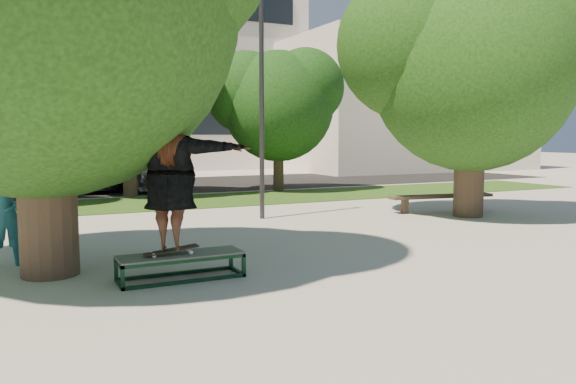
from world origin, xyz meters
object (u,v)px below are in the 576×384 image
car_grey (90,173)px  bystander (6,214)px  grind_box (181,266)px  car_silver_b (162,171)px  lamppost (262,93)px  car_dark (126,169)px  bench (441,197)px  tree_right (468,57)px

car_grey → bystander: bearing=-91.5°
grind_box → car_silver_b: size_ratio=0.36×
lamppost → car_dark: bearing=98.1°
bench → lamppost: bearing=176.6°
lamppost → car_silver_b: size_ratio=1.23×
tree_right → car_silver_b: size_ratio=1.31×
tree_right → car_grey: size_ratio=1.36×
lamppost → car_grey: (-3.00, 9.99, -2.49)m
car_dark → tree_right: bearing=-59.6°
bench → car_grey: (-7.99, 10.97, 0.27)m
bystander → car_silver_b: 13.53m
bench → car_dark: bearing=127.1°
car_dark → bench: bearing=-57.4°
lamppost → bench: size_ratio=1.95×
grind_box → car_dark: bearing=82.7°
grind_box → bench: bearing=25.9°
grind_box → car_silver_b: bearing=77.6°
grind_box → car_grey: car_grey is taller
tree_right → car_silver_b: bearing=115.0°
car_dark → car_grey: size_ratio=0.96×
lamppost → car_silver_b: 9.64m
lamppost → tree_right: bearing=-21.3°
car_dark → car_silver_b: bearing=-43.1°
lamppost → bench: 5.78m
car_silver_b → grind_box: bearing=-92.1°
bystander → car_grey: bystander is taller
lamppost → bench: lamppost is taller
grind_box → car_grey: size_ratio=0.38×
tree_right → grind_box: size_ratio=3.62×
tree_right → lamppost: 5.36m
bench → bystander: bearing=-161.4°
bystander → tree_right: bearing=-1.9°
bystander → car_silver_b: bystander is taller
bystander → car_dark: size_ratio=0.37×
tree_right → bystander: size_ratio=3.86×
tree_right → grind_box: bearing=-159.3°
tree_right → car_grey: (-7.92, 11.91, -3.43)m
grind_box → car_silver_b: 14.78m
lamppost → grind_box: bearing=-124.5°
grind_box → car_grey: 15.11m
grind_box → bench: (8.49, 4.12, 0.21)m
grind_box → car_grey: bearing=88.1°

